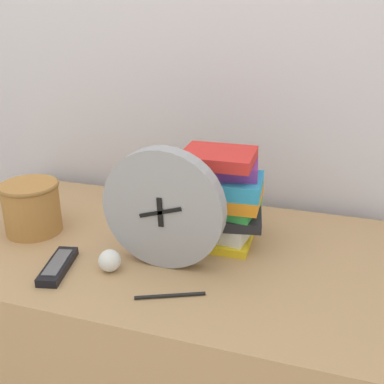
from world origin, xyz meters
TOP-DOWN VIEW (x-y plane):
  - wall_back at (0.00, 0.74)m, footprint 6.00×0.04m
  - desk at (0.00, 0.34)m, footprint 1.27×0.67m
  - desk_clock at (0.06, 0.25)m, footprint 0.30×0.05m
  - book_stack at (0.15, 0.42)m, footprint 0.26×0.21m
  - basket at (-0.36, 0.31)m, footprint 0.16×0.16m
  - tv_remote at (-0.18, 0.15)m, footprint 0.08×0.16m
  - crumpled_paper_ball at (-0.06, 0.18)m, footprint 0.05×0.05m
  - pen at (0.12, 0.12)m, footprint 0.15×0.07m

SIDE VIEW (x-z plane):
  - desk at x=0.00m, z-range 0.00..0.72m
  - pen at x=0.12m, z-range 0.72..0.73m
  - tv_remote at x=-0.18m, z-range 0.72..0.75m
  - crumpled_paper_ball at x=-0.06m, z-range 0.72..0.78m
  - basket at x=-0.36m, z-range 0.73..0.87m
  - book_stack at x=0.15m, z-range 0.72..0.97m
  - desk_clock at x=0.06m, z-range 0.72..1.02m
  - wall_back at x=0.00m, z-range 0.00..2.40m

